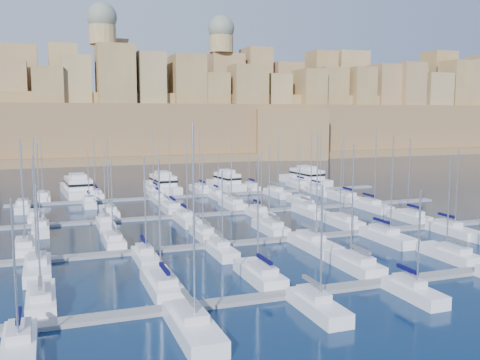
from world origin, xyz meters
name	(u,v)px	position (x,y,z in m)	size (l,w,h in m)	color
ground	(263,224)	(0.00, 0.00, 0.00)	(600.00, 600.00, 0.00)	black
pontoon_near	(383,282)	(0.00, -34.00, 0.20)	(84.00, 2.00, 0.40)	slate
pontoon_mid_near	(294,238)	(0.00, -12.00, 0.20)	(84.00, 2.00, 0.40)	slate
pontoon_mid_far	(242,212)	(0.00, 10.00, 0.20)	(84.00, 2.00, 0.40)	slate
pontoon_far	(208,195)	(0.00, 32.00, 0.20)	(84.00, 2.00, 0.40)	slate
sailboat_0	(41,299)	(-34.68, -28.67, 0.73)	(2.66, 8.88, 12.10)	white
sailboat_1	(162,284)	(-22.94, -28.19, 0.75)	(2.96, 9.86, 13.71)	white
sailboat_2	(260,274)	(-12.11, -28.36, 0.75)	(2.86, 9.52, 13.98)	white
sailboat_3	(354,263)	(-0.11, -28.24, 0.76)	(2.93, 9.77, 15.10)	white
sailboat_4	(449,254)	(13.59, -28.58, 0.74)	(2.72, 9.06, 13.20)	white
sailboat_6	(19,346)	(-36.18, -39.07, 0.72)	(2.51, 8.36, 12.49)	white
sailboat_7	(193,326)	(-22.80, -39.99, 0.79)	(3.07, 10.23, 17.86)	white
sailboat_8	(317,306)	(-10.76, -39.15, 0.72)	(2.55, 8.51, 12.26)	white
sailboat_9	(413,291)	(0.16, -38.82, 0.71)	(2.35, 7.85, 11.30)	white
sailboat_12	(25,247)	(-36.76, -6.62, 0.75)	(2.70, 8.99, 15.01)	white
sailboat_13	(114,241)	(-25.34, -6.83, 0.72)	(2.57, 8.56, 12.40)	white
sailboat_14	(204,234)	(-12.30, -7.01, 0.73)	(2.46, 8.19, 13.00)	white
sailboat_15	(270,228)	(-1.46, -6.51, 0.75)	(2.76, 9.20, 14.24)	white
sailboat_16	(342,222)	(11.38, -6.24, 0.75)	(2.93, 9.77, 13.72)	white
sailboat_17	(409,217)	(24.38, -6.61, 0.75)	(2.70, 9.01, 14.58)	white
sailboat_18	(38,269)	(-35.12, -17.74, 0.75)	(2.92, 9.72, 13.94)	white
sailboat_19	(146,257)	(-22.66, -16.88, 0.73)	(2.39, 7.98, 13.55)	white
sailboat_20	(221,250)	(-12.84, -16.90, 0.71)	(2.40, 8.00, 11.43)	white
sailboat_21	(314,244)	(-0.07, -18.14, 0.77)	(3.16, 10.53, 16.01)	white
sailboat_22	(387,237)	(11.84, -18.01, 0.77)	(3.08, 10.28, 15.57)	white
sailboat_23	(452,230)	(23.81, -17.47, 0.74)	(2.75, 9.16, 13.27)	white
sailboat_24	(36,217)	(-35.71, 15.24, 0.75)	(2.61, 8.71, 15.01)	white
sailboat_25	(109,212)	(-23.44, 15.41, 0.75)	(2.71, 9.05, 14.50)	white
sailboat_26	(171,208)	(-12.14, 15.75, 0.76)	(2.92, 9.73, 15.26)	white
sailboat_27	(233,204)	(0.08, 15.78, 0.75)	(2.94, 9.81, 14.43)	white
sailboat_28	(301,201)	(14.40, 15.00, 0.72)	(2.46, 8.21, 11.85)	white
sailboat_29	(344,197)	(25.05, 15.78, 0.76)	(2.94, 9.81, 14.92)	white
sailboat_30	(41,229)	(-34.94, 4.93, 0.74)	(2.50, 8.35, 14.20)	white
sailboat_31	(106,224)	(-25.20, 5.03, 0.72)	(2.45, 8.16, 12.61)	white
sailboat_32	(187,219)	(-12.02, 4.50, 0.74)	(2.77, 9.23, 13.98)	white
sailboat_33	(260,214)	(1.41, 4.88, 0.72)	(2.54, 8.46, 12.37)	white
sailboat_34	(309,211)	(10.87, 4.41, 0.76)	(2.82, 9.41, 15.59)	white
sailboat_35	(372,206)	(24.26, 4.27, 0.76)	(2.91, 9.70, 15.82)	white
sailboat_36	(43,197)	(-34.67, 37.66, 0.74)	(2.87, 9.55, 13.46)	white
sailboat_37	(96,195)	(-23.89, 37.45, 0.75)	(2.74, 9.12, 14.43)	white
sailboat_38	(154,191)	(-11.07, 37.89, 0.77)	(3.01, 10.02, 16.11)	white
sailboat_39	(200,189)	(-0.18, 37.88, 0.76)	(3.00, 10.00, 15.21)	white
sailboat_40	(250,187)	(11.91, 37.17, 0.72)	(2.57, 8.55, 12.04)	white
sailboat_41	(298,185)	(24.85, 37.36, 0.75)	(2.68, 8.94, 14.72)	white
sailboat_42	(23,207)	(-38.26, 26.62, 0.74)	(2.69, 8.98, 14.10)	white
sailboat_43	(89,203)	(-26.08, 27.24, 0.71)	(2.32, 7.73, 11.59)	white
sailboat_44	(159,199)	(-12.12, 27.32, 0.71)	(2.27, 7.55, 11.45)	white
sailboat_45	(218,196)	(0.69, 27.34, 0.70)	(2.25, 7.51, 10.72)	white
sailboat_46	(277,193)	(14.22, 26.43, 0.75)	(2.81, 9.38, 14.36)	white
sailboat_47	(319,191)	(24.61, 26.30, 0.76)	(2.89, 9.64, 15.06)	white
motor_yacht_a	(78,188)	(-27.31, 42.90, 1.73)	(7.12, 19.91, 5.25)	white
motor_yacht_b	(163,185)	(-8.37, 41.40, 1.73)	(6.04, 16.73, 5.25)	white
motor_yacht_c	(226,183)	(7.02, 40.23, 1.73)	(6.03, 14.45, 5.25)	white
motor_yacht_d	(306,178)	(29.28, 42.01, 1.73)	(6.96, 18.14, 5.25)	white
fortified_city	(127,122)	(-0.19, 155.26, 14.74)	(460.00, 108.95, 59.52)	brown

